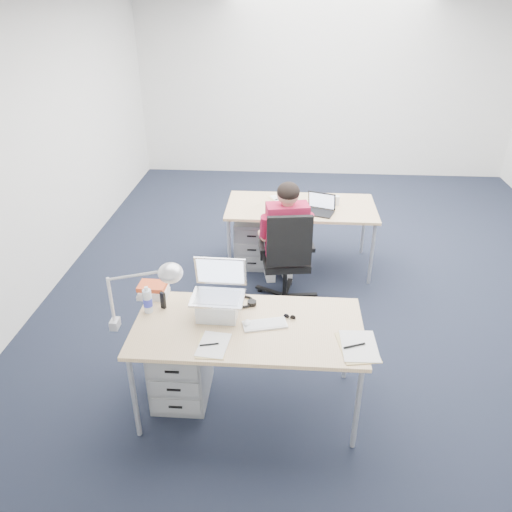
# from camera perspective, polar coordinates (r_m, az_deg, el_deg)

# --- Properties ---
(floor) EXTENTS (7.00, 7.00, 0.00)m
(floor) POSITION_cam_1_polar(r_m,az_deg,el_deg) (5.57, 9.06, -2.27)
(floor) COLOR black
(floor) RESTS_ON ground
(room) EXTENTS (6.02, 7.02, 2.80)m
(room) POSITION_cam_1_polar(r_m,az_deg,el_deg) (4.94, 10.59, 15.12)
(room) COLOR silver
(room) RESTS_ON ground
(desk_near) EXTENTS (1.60, 0.80, 0.73)m
(desk_near) POSITION_cam_1_polar(r_m,az_deg,el_deg) (3.53, -0.91, -8.57)
(desk_near) COLOR tan
(desk_near) RESTS_ON ground
(desk_far) EXTENTS (1.60, 0.80, 0.73)m
(desk_far) POSITION_cam_1_polar(r_m,az_deg,el_deg) (5.45, 5.16, 5.29)
(desk_far) COLOR tan
(desk_far) RESTS_ON ground
(office_chair) EXTENTS (0.73, 0.73, 1.02)m
(office_chair) POSITION_cam_1_polar(r_m,az_deg,el_deg) (4.93, 3.39, -2.37)
(office_chair) COLOR black
(office_chair) RESTS_ON ground
(seated_person) EXTENTS (0.46, 0.73, 1.24)m
(seated_person) POSITION_cam_1_polar(r_m,az_deg,el_deg) (4.93, 3.23, 1.99)
(seated_person) COLOR #A51739
(seated_person) RESTS_ON ground
(drawer_pedestal_near) EXTENTS (0.40, 0.50, 0.55)m
(drawer_pedestal_near) POSITION_cam_1_polar(r_m,az_deg,el_deg) (3.91, -8.54, -12.36)
(drawer_pedestal_near) COLOR gray
(drawer_pedestal_near) RESTS_ON ground
(drawer_pedestal_far) EXTENTS (0.40, 0.50, 0.55)m
(drawer_pedestal_far) POSITION_cam_1_polar(r_m,az_deg,el_deg) (5.67, -0.29, 1.84)
(drawer_pedestal_far) COLOR gray
(drawer_pedestal_far) RESTS_ON ground
(silver_laptop) EXTENTS (0.38, 0.30, 0.39)m
(silver_laptop) POSITION_cam_1_polar(r_m,az_deg,el_deg) (3.51, -4.43, -4.10)
(silver_laptop) COLOR silver
(silver_laptop) RESTS_ON desk_near
(wireless_keyboard) EXTENTS (0.33, 0.20, 0.02)m
(wireless_keyboard) POSITION_cam_1_polar(r_m,az_deg,el_deg) (3.50, 1.02, -7.82)
(wireless_keyboard) COLOR white
(wireless_keyboard) RESTS_ON desk_near
(computer_mouse) EXTENTS (0.06, 0.09, 0.03)m
(computer_mouse) POSITION_cam_1_polar(r_m,az_deg,el_deg) (3.50, -1.04, -7.67)
(computer_mouse) COLOR white
(computer_mouse) RESTS_ON desk_near
(headphones) EXTENTS (0.25, 0.22, 0.03)m
(headphones) POSITION_cam_1_polar(r_m,az_deg,el_deg) (3.73, -1.50, -5.14)
(headphones) COLOR black
(headphones) RESTS_ON desk_near
(can_koozie) EXTENTS (0.10, 0.10, 0.12)m
(can_koozie) POSITION_cam_1_polar(r_m,az_deg,el_deg) (3.52, -3.21, -6.52)
(can_koozie) COLOR #151643
(can_koozie) RESTS_ON desk_near
(water_bottle) EXTENTS (0.07, 0.07, 0.21)m
(water_bottle) POSITION_cam_1_polar(r_m,az_deg,el_deg) (3.67, -12.30, -4.87)
(water_bottle) COLOR silver
(water_bottle) RESTS_ON desk_near
(bear_figurine) EXTENTS (0.09, 0.07, 0.15)m
(bear_figurine) POSITION_cam_1_polar(r_m,az_deg,el_deg) (3.55, -6.30, -6.03)
(bear_figurine) COLOR #25661B
(bear_figurine) RESTS_ON desk_near
(book_stack) EXTENTS (0.25, 0.20, 0.10)m
(book_stack) POSITION_cam_1_polar(r_m,az_deg,el_deg) (3.87, -11.67, -3.84)
(book_stack) COLOR silver
(book_stack) RESTS_ON desk_near
(cordless_phone) EXTENTS (0.04, 0.03, 0.13)m
(cordless_phone) POSITION_cam_1_polar(r_m,az_deg,el_deg) (3.70, -10.58, -5.00)
(cordless_phone) COLOR black
(cordless_phone) RESTS_ON desk_near
(papers_left) EXTENTS (0.20, 0.28, 0.01)m
(papers_left) POSITION_cam_1_polar(r_m,az_deg,el_deg) (3.33, -5.06, -10.17)
(papers_left) COLOR #D8C07D
(papers_left) RESTS_ON desk_near
(papers_right) EXTENTS (0.26, 0.35, 0.01)m
(papers_right) POSITION_cam_1_polar(r_m,az_deg,el_deg) (3.37, 11.54, -10.17)
(papers_right) COLOR #D8C07D
(papers_right) RESTS_ON desk_near
(sunglasses) EXTENTS (0.10, 0.06, 0.02)m
(sunglasses) POSITION_cam_1_polar(r_m,az_deg,el_deg) (3.57, 3.86, -6.97)
(sunglasses) COLOR black
(sunglasses) RESTS_ON desk_near
(desk_lamp) EXTENTS (0.51, 0.32, 0.54)m
(desk_lamp) POSITION_cam_1_polar(r_m,az_deg,el_deg) (3.41, -13.75, -4.41)
(desk_lamp) COLOR silver
(desk_lamp) RESTS_ON desk_near
(dark_laptop) EXTENTS (0.37, 0.36, 0.21)m
(dark_laptop) POSITION_cam_1_polar(r_m,az_deg,el_deg) (5.21, 7.22, 5.93)
(dark_laptop) COLOR black
(dark_laptop) RESTS_ON desk_far
(far_cup) EXTENTS (0.08, 0.08, 0.10)m
(far_cup) POSITION_cam_1_polar(r_m,az_deg,el_deg) (5.48, 9.15, 6.29)
(far_cup) COLOR white
(far_cup) RESTS_ON desk_far
(far_papers) EXTENTS (0.28, 0.32, 0.01)m
(far_papers) POSITION_cam_1_polar(r_m,az_deg,el_deg) (5.57, 2.87, 6.48)
(far_papers) COLOR white
(far_papers) RESTS_ON desk_far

